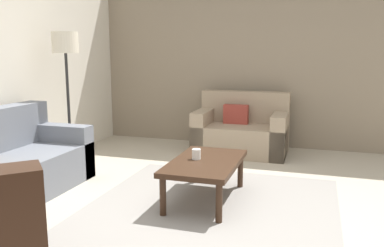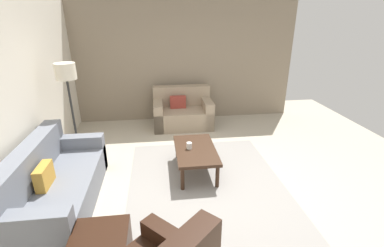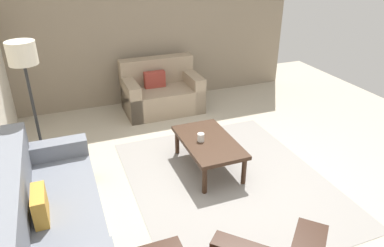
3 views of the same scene
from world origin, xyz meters
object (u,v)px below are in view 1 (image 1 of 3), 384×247
at_px(coffee_table, 205,165).
at_px(lamp_standing, 66,56).
at_px(couch_loveseat, 242,132).
at_px(cup, 196,154).

relative_size(coffee_table, lamp_standing, 0.64).
height_order(couch_loveseat, lamp_standing, lamp_standing).
height_order(couch_loveseat, coffee_table, couch_loveseat).
relative_size(coffee_table, cup, 10.78).
bearing_deg(lamp_standing, couch_loveseat, -54.34).
distance_m(couch_loveseat, coffee_table, 2.07).
distance_m(cup, lamp_standing, 2.21).
xyz_separation_m(couch_loveseat, lamp_standing, (-1.42, 1.98, 1.11)).
relative_size(couch_loveseat, lamp_standing, 0.77).
bearing_deg(cup, lamp_standing, 71.57).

